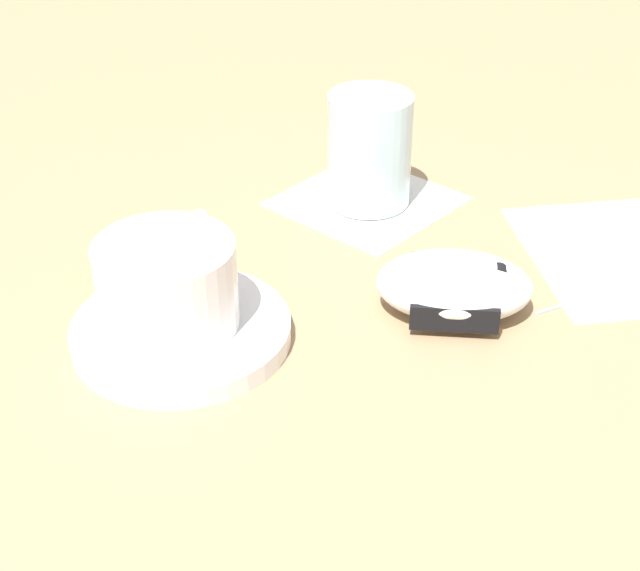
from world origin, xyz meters
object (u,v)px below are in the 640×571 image
object	(u,v)px
saucer	(181,332)
coffee_cup	(168,283)
drinking_glass	(369,150)
computer_mouse	(454,285)

from	to	relation	value
saucer	coffee_cup	world-z (taller)	coffee_cup
saucer	coffee_cup	bearing A→B (deg)	-161.66
saucer	coffee_cup	xyz separation A→B (m)	(-0.01, -0.00, 0.03)
saucer	drinking_glass	world-z (taller)	drinking_glass
computer_mouse	drinking_glass	size ratio (longest dim) A/B	1.41
drinking_glass	computer_mouse	bearing A→B (deg)	-33.80
coffee_cup	computer_mouse	world-z (taller)	coffee_cup
coffee_cup	drinking_glass	world-z (taller)	drinking_glass
drinking_glass	coffee_cup	bearing A→B (deg)	-87.84
coffee_cup	drinking_glass	size ratio (longest dim) A/B	1.27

